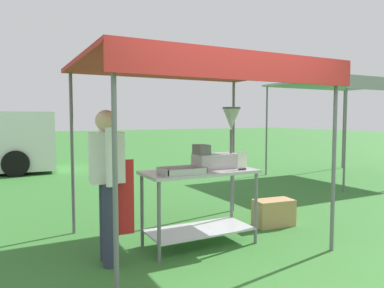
{
  "coord_description": "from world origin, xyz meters",
  "views": [
    {
      "loc": [
        -2.0,
        -2.54,
        1.53
      ],
      "look_at": [
        0.06,
        1.41,
        1.21
      ],
      "focal_mm": 34.02,
      "sensor_mm": 36.0,
      "label": 1
    }
  ],
  "objects_px": {
    "stall_canopy": "(196,72)",
    "vendor": "(108,178)",
    "donut_tray": "(182,172)",
    "neighbour_tent": "(347,86)",
    "donut_fryer": "(220,147)",
    "menu_sign": "(242,162)",
    "donut_cart": "(200,193)",
    "supply_crate": "(274,213)"
  },
  "relations": [
    {
      "from": "donut_tray",
      "to": "vendor",
      "type": "xyz_separation_m",
      "value": [
        -0.82,
        0.09,
        -0.02
      ]
    },
    {
      "from": "donut_fryer",
      "to": "neighbour_tent",
      "type": "distance_m",
      "value": 5.98
    },
    {
      "from": "donut_cart",
      "to": "neighbour_tent",
      "type": "relative_size",
      "value": 0.43
    },
    {
      "from": "donut_cart",
      "to": "vendor",
      "type": "bearing_deg",
      "value": -178.05
    },
    {
      "from": "stall_canopy",
      "to": "donut_tray",
      "type": "xyz_separation_m",
      "value": [
        -0.3,
        -0.23,
        -1.15
      ]
    },
    {
      "from": "stall_canopy",
      "to": "vendor",
      "type": "height_order",
      "value": "stall_canopy"
    },
    {
      "from": "donut_cart",
      "to": "donut_fryer",
      "type": "height_order",
      "value": "donut_fryer"
    },
    {
      "from": "donut_cart",
      "to": "donut_tray",
      "type": "height_order",
      "value": "donut_tray"
    },
    {
      "from": "neighbour_tent",
      "to": "donut_tray",
      "type": "bearing_deg",
      "value": -155.46
    },
    {
      "from": "donut_tray",
      "to": "vendor",
      "type": "height_order",
      "value": "vendor"
    },
    {
      "from": "donut_cart",
      "to": "vendor",
      "type": "relative_size",
      "value": 0.85
    },
    {
      "from": "donut_tray",
      "to": "menu_sign",
      "type": "height_order",
      "value": "menu_sign"
    },
    {
      "from": "neighbour_tent",
      "to": "stall_canopy",
      "type": "bearing_deg",
      "value": -156.23
    },
    {
      "from": "supply_crate",
      "to": "menu_sign",
      "type": "bearing_deg",
      "value": -154.76
    },
    {
      "from": "donut_tray",
      "to": "supply_crate",
      "type": "xyz_separation_m",
      "value": [
        1.61,
        0.33,
        -0.74
      ]
    },
    {
      "from": "stall_canopy",
      "to": "supply_crate",
      "type": "xyz_separation_m",
      "value": [
        1.31,
        0.11,
        -1.89
      ]
    },
    {
      "from": "stall_canopy",
      "to": "donut_fryer",
      "type": "distance_m",
      "value": 0.97
    },
    {
      "from": "donut_fryer",
      "to": "vendor",
      "type": "xyz_separation_m",
      "value": [
        -1.44,
        -0.11,
        -0.26
      ]
    },
    {
      "from": "donut_cart",
      "to": "menu_sign",
      "type": "distance_m",
      "value": 0.63
    },
    {
      "from": "supply_crate",
      "to": "neighbour_tent",
      "type": "xyz_separation_m",
      "value": [
        4.32,
        2.37,
        2.13
      ]
    },
    {
      "from": "menu_sign",
      "to": "vendor",
      "type": "height_order",
      "value": "vendor"
    },
    {
      "from": "vendor",
      "to": "neighbour_tent",
      "type": "xyz_separation_m",
      "value": [
        6.74,
        2.62,
        1.41
      ]
    },
    {
      "from": "menu_sign",
      "to": "supply_crate",
      "type": "bearing_deg",
      "value": 25.24
    },
    {
      "from": "stall_canopy",
      "to": "donut_fryer",
      "type": "bearing_deg",
      "value": -4.04
    },
    {
      "from": "donut_tray",
      "to": "donut_fryer",
      "type": "height_order",
      "value": "donut_fryer"
    },
    {
      "from": "stall_canopy",
      "to": "donut_fryer",
      "type": "relative_size",
      "value": 3.59
    },
    {
      "from": "donut_tray",
      "to": "neighbour_tent",
      "type": "height_order",
      "value": "neighbour_tent"
    },
    {
      "from": "donut_cart",
      "to": "donut_fryer",
      "type": "bearing_deg",
      "value": 13.17
    },
    {
      "from": "vendor",
      "to": "neighbour_tent",
      "type": "relative_size",
      "value": 0.51
    },
    {
      "from": "supply_crate",
      "to": "stall_canopy",
      "type": "bearing_deg",
      "value": -175.25
    },
    {
      "from": "vendor",
      "to": "donut_tray",
      "type": "bearing_deg",
      "value": -6.26
    },
    {
      "from": "donut_fryer",
      "to": "menu_sign",
      "type": "distance_m",
      "value": 0.35
    },
    {
      "from": "donut_fryer",
      "to": "menu_sign",
      "type": "xyz_separation_m",
      "value": [
        0.16,
        -0.26,
        -0.17
      ]
    },
    {
      "from": "stall_canopy",
      "to": "supply_crate",
      "type": "bearing_deg",
      "value": 4.75
    },
    {
      "from": "menu_sign",
      "to": "stall_canopy",
      "type": "bearing_deg",
      "value": 149.65
    },
    {
      "from": "donut_tray",
      "to": "vendor",
      "type": "distance_m",
      "value": 0.82
    },
    {
      "from": "donut_fryer",
      "to": "donut_tray",
      "type": "bearing_deg",
      "value": -161.82
    },
    {
      "from": "stall_canopy",
      "to": "supply_crate",
      "type": "height_order",
      "value": "stall_canopy"
    },
    {
      "from": "stall_canopy",
      "to": "donut_tray",
      "type": "bearing_deg",
      "value": -142.61
    },
    {
      "from": "stall_canopy",
      "to": "neighbour_tent",
      "type": "bearing_deg",
      "value": 23.77
    },
    {
      "from": "stall_canopy",
      "to": "vendor",
      "type": "bearing_deg",
      "value": -173.02
    },
    {
      "from": "stall_canopy",
      "to": "vendor",
      "type": "relative_size",
      "value": 1.69
    }
  ]
}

